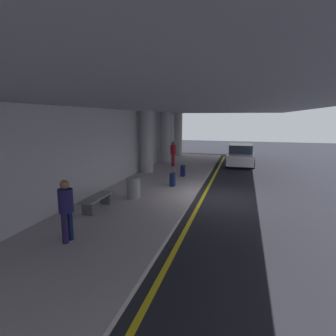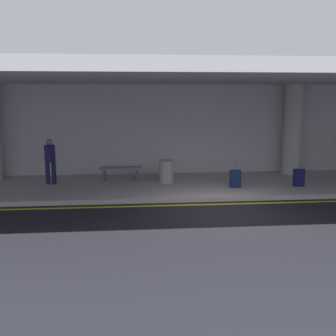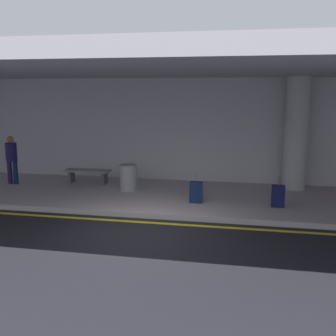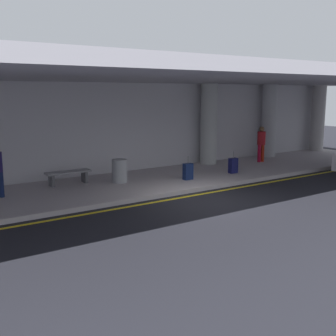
{
  "view_description": "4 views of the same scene",
  "coord_description": "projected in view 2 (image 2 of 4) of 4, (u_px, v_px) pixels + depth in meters",
  "views": [
    {
      "loc": [
        -11.47,
        -0.92,
        3.4
      ],
      "look_at": [
        0.18,
        2.3,
        1.18
      ],
      "focal_mm": 29.42,
      "sensor_mm": 36.0,
      "label": 1
    },
    {
      "loc": [
        -2.66,
        -11.52,
        3.4
      ],
      "look_at": [
        -1.44,
        1.49,
        1.04
      ],
      "focal_mm": 43.69,
      "sensor_mm": 36.0,
      "label": 2
    },
    {
      "loc": [
        2.47,
        -9.16,
        3.4
      ],
      "look_at": [
        0.23,
        2.16,
        1.18
      ],
      "focal_mm": 43.66,
      "sensor_mm": 36.0,
      "label": 3
    },
    {
      "loc": [
        -8.41,
        -10.09,
        3.4
      ],
      "look_at": [
        -0.35,
        1.64,
        0.84
      ],
      "focal_mm": 44.82,
      "sensor_mm": 36.0,
      "label": 4
    }
  ],
  "objects": [
    {
      "name": "lane_stripe_yellow",
      "position": [
        216.0,
        204.0,
        12.8
      ],
      "size": [
        26.0,
        0.14,
        0.01
      ],
      "primitive_type": "cube",
      "color": "yellow",
      "rests_on": "ground"
    },
    {
      "name": "ceiling_overhang",
      "position": [
        207.0,
        78.0,
        13.98
      ],
      "size": [
        28.0,
        13.2,
        0.3
      ],
      "primitive_type": "cube",
      "color": "#94929C",
      "rests_on": "support_column_far_left"
    },
    {
      "name": "trash_bin_steel",
      "position": [
        166.0,
        171.0,
        15.2
      ],
      "size": [
        0.56,
        0.56,
        0.85
      ],
      "primitive_type": "cylinder",
      "color": "gray",
      "rests_on": "sidewalk"
    },
    {
      "name": "sidewalk",
      "position": [
        203.0,
        185.0,
        15.16
      ],
      "size": [
        26.0,
        4.2,
        0.15
      ],
      "primitive_type": "cube",
      "color": "#B1A9AC",
      "rests_on": "ground"
    },
    {
      "name": "ground_plane",
      "position": [
        221.0,
        210.0,
        12.13
      ],
      "size": [
        60.0,
        60.0,
        0.0
      ],
      "primitive_type": "plane",
      "color": "black"
    },
    {
      "name": "support_column_left_mid",
      "position": [
        293.0,
        130.0,
        16.73
      ],
      "size": [
        0.76,
        0.76,
        3.65
      ],
      "primitive_type": "cylinder",
      "color": "#AAACAB",
      "rests_on": "sidewalk"
    },
    {
      "name": "suitcase_upright_secondary",
      "position": [
        235.0,
        179.0,
        14.41
      ],
      "size": [
        0.36,
        0.22,
        0.9
      ],
      "rotation": [
        0.0,
        0.0,
        -0.17
      ],
      "color": "#111F49",
      "rests_on": "sidewalk"
    },
    {
      "name": "suitcase_upright_primary",
      "position": [
        299.0,
        178.0,
        14.62
      ],
      "size": [
        0.36,
        0.22,
        0.9
      ],
      "rotation": [
        0.0,
        0.0,
        0.42
      ],
      "color": "#111343",
      "rests_on": "sidewalk"
    },
    {
      "name": "traveler_with_luggage",
      "position": [
        50.0,
        158.0,
        14.83
      ],
      "size": [
        0.38,
        0.38,
        1.68
      ],
      "rotation": [
        0.0,
        0.0,
        0.65
      ],
      "color": "#1D173D",
      "rests_on": "sidewalk"
    },
    {
      "name": "terminal_back_wall",
      "position": [
        194.0,
        131.0,
        17.04
      ],
      "size": [
        26.0,
        0.3,
        3.8
      ],
      "primitive_type": "cube",
      "color": "#B7B4BC",
      "rests_on": "ground"
    },
    {
      "name": "bench_metal",
      "position": [
        121.0,
        171.0,
        15.75
      ],
      "size": [
        1.6,
        0.5,
        0.48
      ],
      "color": "slate",
      "rests_on": "sidewalk"
    }
  ]
}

